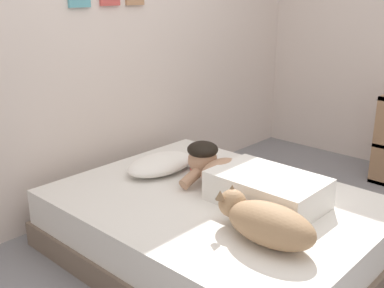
# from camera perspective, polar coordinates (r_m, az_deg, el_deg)

# --- Properties ---
(ground_plane) EXTENTS (12.72, 12.72, 0.00)m
(ground_plane) POSITION_cam_1_polar(r_m,az_deg,el_deg) (2.90, 10.36, -14.79)
(ground_plane) COLOR gray
(back_wall) EXTENTS (4.36, 0.12, 2.50)m
(back_wall) POSITION_cam_1_polar(r_m,az_deg,el_deg) (3.50, -10.52, 12.75)
(back_wall) COLOR silver
(back_wall) RESTS_ON ground
(bed) EXTENTS (1.49, 1.92, 0.38)m
(bed) POSITION_cam_1_polar(r_m,az_deg,el_deg) (2.92, 2.88, -9.99)
(bed) COLOR #726051
(bed) RESTS_ON ground
(pillow) EXTENTS (0.52, 0.32, 0.11)m
(pillow) POSITION_cam_1_polar(r_m,az_deg,el_deg) (3.21, -3.90, -2.45)
(pillow) COLOR white
(pillow) RESTS_ON bed
(person_lying) EXTENTS (0.43, 0.92, 0.27)m
(person_lying) POSITION_cam_1_polar(r_m,az_deg,el_deg) (2.81, 6.83, -4.48)
(person_lying) COLOR white
(person_lying) RESTS_ON bed
(dog) EXTENTS (0.26, 0.57, 0.21)m
(dog) POSITION_cam_1_polar(r_m,az_deg,el_deg) (2.35, 8.96, -9.37)
(dog) COLOR #9E7A56
(dog) RESTS_ON bed
(coffee_cup) EXTENTS (0.12, 0.09, 0.07)m
(coffee_cup) POSITION_cam_1_polar(r_m,az_deg,el_deg) (3.25, 0.53, -2.48)
(coffee_cup) COLOR #D84C47
(coffee_cup) RESTS_ON bed
(cell_phone) EXTENTS (0.07, 0.14, 0.01)m
(cell_phone) POSITION_cam_1_polar(r_m,az_deg,el_deg) (2.56, 7.91, -9.49)
(cell_phone) COLOR black
(cell_phone) RESTS_ON bed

